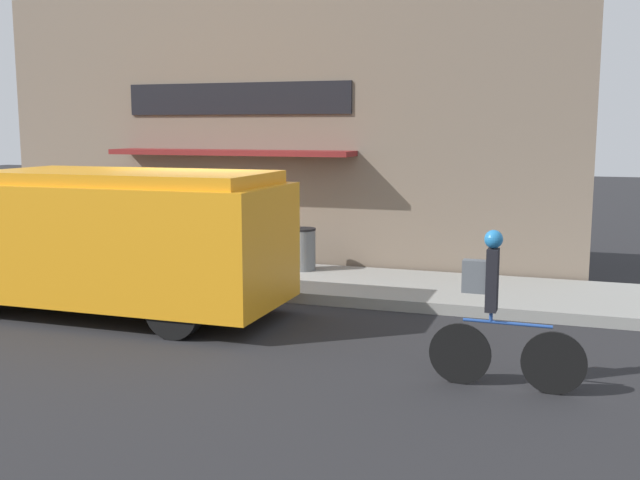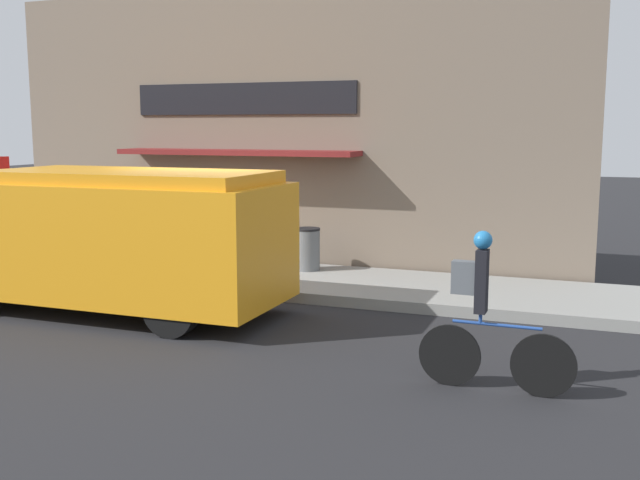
# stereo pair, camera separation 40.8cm
# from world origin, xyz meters

# --- Properties ---
(ground_plane) EXTENTS (70.00, 70.00, 0.00)m
(ground_plane) POSITION_xyz_m (0.00, 0.00, 0.00)
(ground_plane) COLOR #232326
(sidewalk) EXTENTS (28.00, 2.54, 0.18)m
(sidewalk) POSITION_xyz_m (0.00, 1.27, 0.09)
(sidewalk) COLOR gray
(sidewalk) RESTS_ON ground_plane
(storefront) EXTENTS (12.05, 0.93, 5.56)m
(storefront) POSITION_xyz_m (-0.03, 2.69, 2.77)
(storefront) COLOR #756656
(storefront) RESTS_ON ground_plane
(school_bus) EXTENTS (5.74, 2.59, 2.20)m
(school_bus) POSITION_xyz_m (-0.87, -1.51, 1.15)
(school_bus) COLOR orange
(school_bus) RESTS_ON ground_plane
(cyclist) EXTENTS (1.69, 0.20, 1.75)m
(cyclist) POSITION_xyz_m (4.97, -3.00, 0.82)
(cyclist) COLOR black
(cyclist) RESTS_ON ground_plane
(trash_bin) EXTENTS (0.47, 0.47, 0.80)m
(trash_bin) POSITION_xyz_m (0.95, 1.88, 0.58)
(trash_bin) COLOR slate
(trash_bin) RESTS_ON sidewalk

